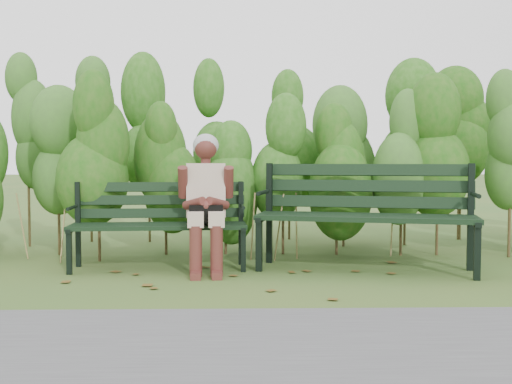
{
  "coord_description": "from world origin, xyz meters",
  "views": [
    {
      "loc": [
        -0.12,
        -4.99,
        1.03
      ],
      "look_at": [
        0.0,
        0.35,
        0.75
      ],
      "focal_mm": 42.0,
      "sensor_mm": 36.0,
      "label": 1
    }
  ],
  "objects": [
    {
      "name": "ground",
      "position": [
        0.0,
        0.0,
        0.0
      ],
      "size": [
        80.0,
        80.0,
        0.0
      ],
      "primitive_type": "plane",
      "color": "#375C24"
    },
    {
      "name": "footpath",
      "position": [
        0.0,
        -2.2,
        0.01
      ],
      "size": [
        60.0,
        2.5,
        0.01
      ],
      "primitive_type": "cube",
      "color": "#474749",
      "rests_on": "ground"
    },
    {
      "name": "hedge_band",
      "position": [
        0.0,
        1.86,
        1.26
      ],
      "size": [
        11.04,
        1.67,
        2.42
      ],
      "color": "#47381E",
      "rests_on": "ground"
    },
    {
      "name": "leaf_litter",
      "position": [
        -0.49,
        -0.43,
        0.0
      ],
      "size": [
        5.95,
        1.99,
        0.01
      ],
      "color": "brown",
      "rests_on": "ground"
    },
    {
      "name": "bench_left",
      "position": [
        -0.92,
        0.75,
        0.49
      ],
      "size": [
        1.68,
        0.64,
        0.83
      ],
      "color": "black",
      "rests_on": "ground"
    },
    {
      "name": "bench_right",
      "position": [
        1.05,
        0.64,
        0.59
      ],
      "size": [
        2.11,
        1.12,
        1.01
      ],
      "color": "black",
      "rests_on": "ground"
    },
    {
      "name": "seated_woman",
      "position": [
        -0.46,
        0.6,
        0.72
      ],
      "size": [
        0.53,
        0.78,
        1.29
      ],
      "color": "beige",
      "rests_on": "ground"
    }
  ]
}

